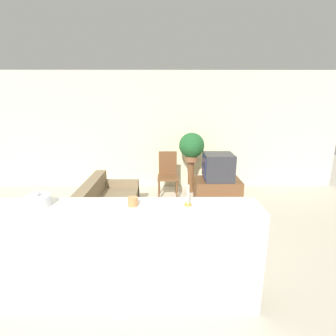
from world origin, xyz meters
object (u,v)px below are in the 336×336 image
(wooden_chair, at_px, (168,172))
(potted_plant, at_px, (192,146))
(television, at_px, (218,167))
(decorative_bowl, at_px, (38,201))
(couch, at_px, (105,214))

(wooden_chair, distance_m, potted_plant, 0.79)
(television, height_order, decorative_bowl, decorative_bowl)
(couch, xyz_separation_m, wooden_chair, (1.04, 1.54, 0.27))
(wooden_chair, distance_m, decorative_bowl, 3.43)
(couch, height_order, wooden_chair, wooden_chair)
(television, distance_m, decorative_bowl, 3.49)
(wooden_chair, height_order, decorative_bowl, decorative_bowl)
(couch, bearing_deg, potted_plant, 48.43)
(couch, distance_m, wooden_chair, 1.88)
(television, xyz_separation_m, wooden_chair, (-0.99, 0.49, -0.25))
(television, relative_size, potted_plant, 0.89)
(couch, bearing_deg, wooden_chair, 55.84)
(potted_plant, bearing_deg, decorative_bowl, -118.20)
(wooden_chair, bearing_deg, potted_plant, 24.12)
(couch, relative_size, potted_plant, 3.25)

